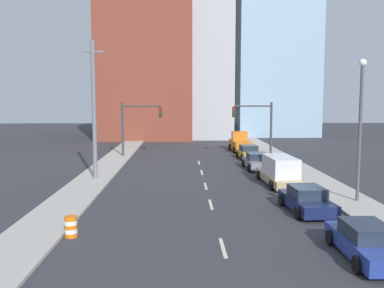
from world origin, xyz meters
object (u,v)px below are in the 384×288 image
(sedan_blue, at_px, (366,242))
(traffic_signal_left, at_px, (134,121))
(utility_pole_left_mid, at_px, (94,110))
(box_truck_tan, at_px, (280,171))
(traffic_barrel, at_px, (71,227))
(sedan_gray, at_px, (257,162))
(sedan_navy, at_px, (307,200))
(street_lamp, at_px, (360,121))
(traffic_signal_right, at_px, (259,121))
(sedan_yellow, at_px, (249,153))
(pickup_truck_orange, at_px, (240,143))

(sedan_blue, bearing_deg, traffic_signal_left, 113.37)
(utility_pole_left_mid, xyz_separation_m, box_truck_tan, (13.59, -2.04, -4.35))
(utility_pole_left_mid, distance_m, traffic_barrel, 14.37)
(traffic_signal_left, xyz_separation_m, sedan_gray, (11.61, -8.12, -3.12))
(sedan_navy, bearing_deg, street_lamp, 24.18)
(traffic_signal_left, height_order, traffic_signal_right, same)
(traffic_signal_right, bearing_deg, traffic_barrel, -116.64)
(traffic_signal_left, bearing_deg, sedan_navy, -62.32)
(traffic_signal_right, xyz_separation_m, sedan_blue, (-1.19, -29.31, -3.13))
(utility_pole_left_mid, relative_size, sedan_yellow, 2.39)
(sedan_gray, distance_m, sedan_yellow, 6.20)
(traffic_signal_right, xyz_separation_m, sedan_navy, (-1.47, -22.46, -3.12))
(utility_pole_left_mid, height_order, pickup_truck_orange, utility_pole_left_mid)
(traffic_signal_left, xyz_separation_m, sedan_yellow, (11.84, -1.93, -3.12))
(street_lamp, relative_size, sedan_navy, 1.81)
(traffic_signal_right, bearing_deg, sedan_gray, -101.45)
(sedan_yellow, bearing_deg, sedan_blue, -92.95)
(traffic_signal_right, height_order, traffic_barrel, traffic_signal_right)
(sedan_gray, bearing_deg, box_truck_tan, -88.46)
(sedan_gray, distance_m, pickup_truck_orange, 12.94)
(street_lamp, height_order, box_truck_tan, street_lamp)
(traffic_signal_right, distance_m, utility_pole_left_mid, 19.82)
(pickup_truck_orange, bearing_deg, sedan_navy, -92.39)
(sedan_gray, bearing_deg, traffic_barrel, -124.03)
(traffic_signal_right, bearing_deg, traffic_signal_left, 180.00)
(traffic_signal_left, relative_size, street_lamp, 0.69)
(traffic_signal_left, height_order, utility_pole_left_mid, utility_pole_left_mid)
(box_truck_tan, bearing_deg, sedan_yellow, 88.05)
(sedan_blue, relative_size, sedan_navy, 1.02)
(sedan_gray, xyz_separation_m, pickup_truck_orange, (0.30, 12.93, 0.27))
(street_lamp, bearing_deg, sedan_blue, -110.65)
(sedan_navy, bearing_deg, utility_pole_left_mid, 141.46)
(utility_pole_left_mid, xyz_separation_m, sedan_gray, (13.20, 4.91, -4.69))
(traffic_signal_right, relative_size, sedan_blue, 1.21)
(box_truck_tan, distance_m, sedan_gray, 6.98)
(traffic_signal_left, bearing_deg, traffic_signal_right, 0.00)
(traffic_signal_left, relative_size, traffic_signal_right, 1.00)
(traffic_barrel, relative_size, sedan_gray, 0.21)
(sedan_blue, xyz_separation_m, pickup_truck_orange, (-0.16, 34.11, 0.29))
(traffic_signal_left, relative_size, sedan_blue, 1.21)
(utility_pole_left_mid, height_order, sedan_yellow, utility_pole_left_mid)
(traffic_signal_right, relative_size, traffic_barrel, 6.09)
(pickup_truck_orange, bearing_deg, sedan_gray, -93.44)
(sedan_navy, height_order, box_truck_tan, box_truck_tan)
(sedan_blue, bearing_deg, sedan_gray, 92.24)
(traffic_signal_left, xyz_separation_m, sedan_navy, (11.78, -22.46, -3.12))
(traffic_signal_left, relative_size, sedan_gray, 1.27)
(utility_pole_left_mid, distance_m, sedan_gray, 14.84)
(traffic_signal_left, height_order, sedan_navy, traffic_signal_left)
(sedan_blue, distance_m, sedan_yellow, 27.38)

